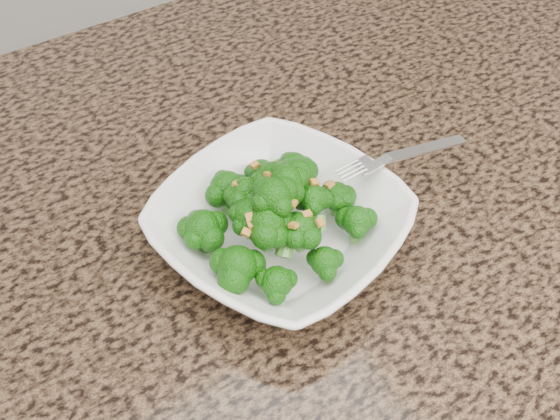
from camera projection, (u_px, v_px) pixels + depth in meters
granite_counter at (199, 383)px, 0.58m from camera, size 1.64×1.04×0.03m
bowl at (280, 227)px, 0.64m from camera, size 0.27×0.27×0.05m
broccoli_pile at (280, 183)px, 0.60m from camera, size 0.19×0.19×0.06m
garlic_topping at (280, 154)px, 0.57m from camera, size 0.11×0.11×0.01m
fork at (385, 161)px, 0.66m from camera, size 0.17×0.03×0.01m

